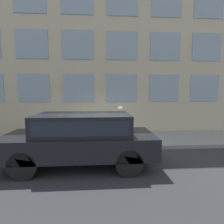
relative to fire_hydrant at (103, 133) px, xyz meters
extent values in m
plane|color=#2D2D30|center=(-0.64, 0.11, -0.56)|extent=(80.00, 80.00, 0.00)
cube|color=gray|center=(0.73, 0.11, -0.49)|extent=(2.75, 60.00, 0.15)
cube|color=#C6B793|center=(2.26, 0.11, 5.28)|extent=(0.30, 40.00, 11.68)
cube|color=#8C9EA8|center=(2.09, -5.69, 1.98)|extent=(0.03, 1.62, 1.46)
cube|color=#8C9EA8|center=(2.09, -3.37, 1.98)|extent=(0.03, 1.62, 1.46)
cube|color=#8C9EA8|center=(2.09, -1.05, 1.98)|extent=(0.03, 1.62, 1.46)
cube|color=#8C9EA8|center=(2.09, 1.27, 1.98)|extent=(0.03, 1.62, 1.46)
cube|color=#8C9EA8|center=(2.09, 3.59, 1.98)|extent=(0.03, 1.62, 1.46)
cube|color=#8C9EA8|center=(2.09, -5.69, 4.20)|extent=(0.03, 1.62, 1.46)
cube|color=#8C9EA8|center=(2.09, -3.37, 4.20)|extent=(0.03, 1.62, 1.46)
cube|color=#8C9EA8|center=(2.09, -1.05, 4.20)|extent=(0.03, 1.62, 1.46)
cube|color=#8C9EA8|center=(2.09, 1.27, 4.20)|extent=(0.03, 1.62, 1.46)
cube|color=#8C9EA8|center=(2.09, 3.59, 4.20)|extent=(0.03, 1.62, 1.46)
cube|color=#8C9EA8|center=(2.09, -5.69, 6.42)|extent=(0.03, 1.62, 1.46)
cube|color=#8C9EA8|center=(2.09, -3.37, 6.42)|extent=(0.03, 1.62, 1.46)
cube|color=#8C9EA8|center=(2.09, -1.05, 6.42)|extent=(0.03, 1.62, 1.46)
cylinder|color=gray|center=(0.00, 0.00, -0.39)|extent=(0.30, 0.30, 0.04)
cylinder|color=gray|center=(0.00, 0.00, -0.07)|extent=(0.23, 0.23, 0.68)
sphere|color=slate|center=(0.00, 0.00, 0.27)|extent=(0.24, 0.24, 0.24)
cylinder|color=black|center=(0.00, 0.00, 0.34)|extent=(0.08, 0.08, 0.09)
cylinder|color=gray|center=(0.00, -0.16, 0.01)|extent=(0.09, 0.10, 0.09)
cylinder|color=gray|center=(0.00, 0.16, 0.01)|extent=(0.09, 0.10, 0.09)
cylinder|color=navy|center=(0.01, -0.74, -0.04)|extent=(0.11, 0.11, 0.75)
cylinder|color=navy|center=(0.16, -0.74, -0.04)|extent=(0.11, 0.11, 0.75)
cube|color=white|center=(0.09, -0.74, 0.62)|extent=(0.20, 0.14, 0.56)
cylinder|color=white|center=(-0.06, -0.74, 0.63)|extent=(0.09, 0.09, 0.53)
cylinder|color=white|center=(0.23, -0.74, 0.63)|extent=(0.09, 0.09, 0.53)
sphere|color=beige|center=(0.09, -0.74, 1.03)|extent=(0.25, 0.25, 0.25)
cylinder|color=black|center=(-2.79, 2.17, -0.18)|extent=(0.24, 0.76, 0.76)
cylinder|color=black|center=(-1.21, 2.17, -0.18)|extent=(0.24, 0.76, 0.76)
cylinder|color=black|center=(-2.79, -0.64, -0.18)|extent=(0.24, 0.76, 0.76)
cylinder|color=black|center=(-1.21, -0.64, -0.18)|extent=(0.24, 0.76, 0.76)
cube|color=black|center=(-2.00, 0.77, 0.14)|extent=(1.82, 4.54, 0.64)
cube|color=black|center=(-2.00, 0.65, 0.77)|extent=(1.60, 2.81, 0.61)
cube|color=#1E232D|center=(-2.00, 0.65, 0.77)|extent=(1.61, 2.59, 0.39)
camera|label=1|loc=(-7.34, 0.14, 1.70)|focal=28.00mm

